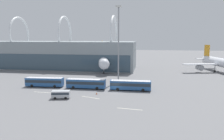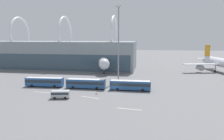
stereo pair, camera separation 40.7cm
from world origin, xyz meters
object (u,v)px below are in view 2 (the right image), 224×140
at_px(floodlight_mast, 118,35).
at_px(shuttle_bus_2, 130,85).
at_px(airliner_at_gate_far, 222,63).
at_px(traffic_cone_0, 96,93).
at_px(shuttle_bus_0, 45,81).
at_px(shuttle_bus_1, 86,83).
at_px(airliner_at_gate_near, 103,61).
at_px(service_van_foreground, 60,94).

bearing_deg(floodlight_mast, shuttle_bus_2, -67.20).
xyz_separation_m(airliner_at_gate_far, traffic_cone_0, (-49.62, -49.41, -4.37)).
relative_size(shuttle_bus_2, traffic_cone_0, 22.14).
distance_m(shuttle_bus_2, floodlight_mast, 21.76).
distance_m(shuttle_bus_0, shuttle_bus_1, 14.74).
xyz_separation_m(airliner_at_gate_near, floodlight_mast, (11.50, -26.16, 12.52)).
bearing_deg(shuttle_bus_2, floodlight_mast, 111.76).
bearing_deg(shuttle_bus_1, floodlight_mast, 56.22).
bearing_deg(floodlight_mast, shuttle_bus_1, -122.67).
height_order(shuttle_bus_2, traffic_cone_0, shuttle_bus_2).
height_order(service_van_foreground, floodlight_mast, floodlight_mast).
relative_size(shuttle_bus_1, service_van_foreground, 2.46).
xyz_separation_m(shuttle_bus_2, traffic_cone_0, (-9.56, -6.56, -1.58)).
bearing_deg(traffic_cone_0, airliner_at_gate_far, 44.88).
bearing_deg(shuttle_bus_2, shuttle_bus_0, 178.60).
bearing_deg(floodlight_mast, airliner_at_gate_far, 32.24).
bearing_deg(service_van_foreground, shuttle_bus_0, 118.95).
bearing_deg(shuttle_bus_1, shuttle_bus_2, -1.24).
bearing_deg(floodlight_mast, service_van_foreground, -115.32).
relative_size(shuttle_bus_0, shuttle_bus_2, 1.01).
distance_m(service_van_foreground, floodlight_mast, 33.44).
xyz_separation_m(floodlight_mast, traffic_cone_0, (-3.71, -20.46, -17.26)).
bearing_deg(traffic_cone_0, shuttle_bus_2, 34.45).
bearing_deg(traffic_cone_0, shuttle_bus_1, 128.19).
relative_size(shuttle_bus_0, shuttle_bus_1, 1.01).
height_order(shuttle_bus_2, floodlight_mast, floodlight_mast).
bearing_deg(shuttle_bus_0, service_van_foreground, -52.39).
bearing_deg(shuttle_bus_1, airliner_at_gate_far, 36.90).
distance_m(floodlight_mast, traffic_cone_0, 27.03).
relative_size(airliner_at_gate_far, shuttle_bus_0, 2.98).
relative_size(airliner_at_gate_far, shuttle_bus_1, 3.01).
distance_m(shuttle_bus_1, floodlight_mast, 22.75).
relative_size(shuttle_bus_0, service_van_foreground, 2.47).
height_order(service_van_foreground, traffic_cone_0, service_van_foreground).
distance_m(shuttle_bus_0, service_van_foreground, 16.90).
xyz_separation_m(shuttle_bus_0, service_van_foreground, (11.14, -12.71, -0.57)).
bearing_deg(airliner_at_gate_far, shuttle_bus_0, -71.96).
distance_m(shuttle_bus_0, shuttle_bus_2, 29.49).
bearing_deg(airliner_at_gate_near, shuttle_bus_0, -30.57).
bearing_deg(service_van_foreground, shuttle_bus_1, 61.69).
relative_size(airliner_at_gate_near, shuttle_bus_0, 2.54).
distance_m(shuttle_bus_2, traffic_cone_0, 11.70).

